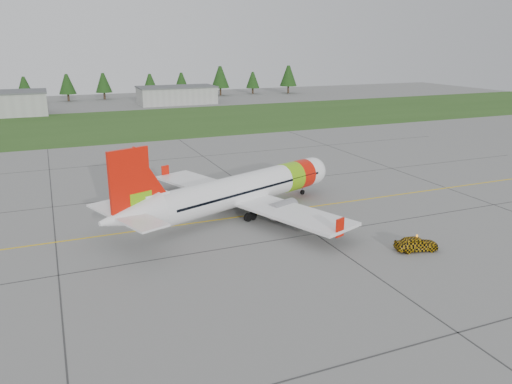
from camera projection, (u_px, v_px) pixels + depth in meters
name	position (u px, v px, depth m)	size (l,w,h in m)	color
ground	(224.00, 249.00, 48.17)	(320.00, 320.00, 0.00)	gray
aircraft	(241.00, 190.00, 57.39)	(30.66, 29.13, 9.70)	white
follow_me_car	(418.00, 230.00, 47.16)	(1.66, 1.41, 4.13)	#D29E0B
grass_strip	(113.00, 125.00, 120.59)	(320.00, 50.00, 0.03)	#30561E
taxi_guideline	(200.00, 222.00, 55.23)	(120.00, 0.25, 0.02)	gold
hangar_east	(177.00, 96.00, 160.89)	(24.00, 12.00, 5.20)	#A8A8A3
treeline	(90.00, 86.00, 168.62)	(160.00, 8.00, 10.00)	#1C3F14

